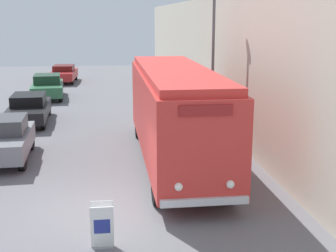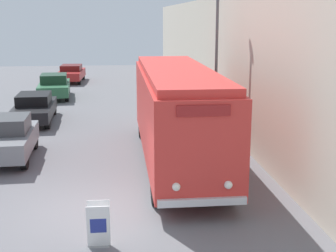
{
  "view_description": "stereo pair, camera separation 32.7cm",
  "coord_description": "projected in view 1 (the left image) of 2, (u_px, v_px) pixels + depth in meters",
  "views": [
    {
      "loc": [
        0.46,
        -12.27,
        5.26
      ],
      "look_at": [
        2.26,
        1.47,
        2.01
      ],
      "focal_mm": 50.0,
      "sensor_mm": 36.0,
      "label": 1
    },
    {
      "loc": [
        0.78,
        -12.31,
        5.26
      ],
      "look_at": [
        2.26,
        1.47,
        2.01
      ],
      "focal_mm": 50.0,
      "sensor_mm": 36.0,
      "label": 2
    }
  ],
  "objects": [
    {
      "name": "parked_car_near",
      "position": [
        4.0,
        139.0,
        17.38
      ],
      "size": [
        1.95,
        4.11,
        1.62
      ],
      "rotation": [
        0.0,
        0.0,
        0.04
      ],
      "color": "black",
      "rests_on": "ground_plane"
    },
    {
      "name": "building_wall_right",
      "position": [
        221.0,
        62.0,
        22.69
      ],
      "size": [
        0.3,
        60.0,
        6.26
      ],
      "color": "beige",
      "rests_on": "ground_plane"
    },
    {
      "name": "ground_plane",
      "position": [
        94.0,
        211.0,
        12.99
      ],
      "size": [
        80.0,
        80.0,
        0.0
      ],
      "primitive_type": "plane",
      "color": "slate"
    },
    {
      "name": "streetlamp",
      "position": [
        213.0,
        42.0,
        19.37
      ],
      "size": [
        0.36,
        0.36,
        6.52
      ],
      "color": "#595E60",
      "rests_on": "ground_plane"
    },
    {
      "name": "vintage_bus",
      "position": [
        175.0,
        110.0,
        16.86
      ],
      "size": [
        2.46,
        10.67,
        3.49
      ],
      "color": "black",
      "rests_on": "ground_plane"
    },
    {
      "name": "sign_board",
      "position": [
        102.0,
        226.0,
        10.84
      ],
      "size": [
        0.54,
        0.4,
        1.08
      ],
      "color": "gray",
      "rests_on": "ground_plane"
    },
    {
      "name": "parked_car_mid",
      "position": [
        29.0,
        108.0,
        23.65
      ],
      "size": [
        2.04,
        4.82,
        1.44
      ],
      "rotation": [
        0.0,
        0.0,
        0.04
      ],
      "color": "black",
      "rests_on": "ground_plane"
    },
    {
      "name": "parked_car_distant",
      "position": [
        64.0,
        73.0,
        38.21
      ],
      "size": [
        2.03,
        4.54,
        1.39
      ],
      "rotation": [
        0.0,
        0.0,
        -0.04
      ],
      "color": "black",
      "rests_on": "ground_plane"
    },
    {
      "name": "parked_car_far",
      "position": [
        48.0,
        86.0,
        30.71
      ],
      "size": [
        2.28,
        4.66,
        1.56
      ],
      "rotation": [
        0.0,
        0.0,
        0.08
      ],
      "color": "black",
      "rests_on": "ground_plane"
    }
  ]
}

